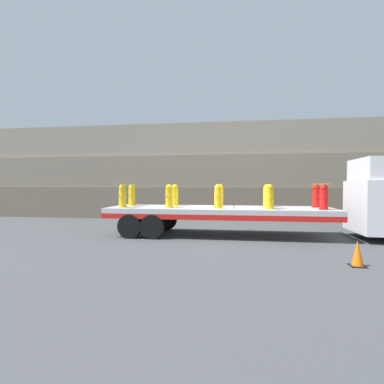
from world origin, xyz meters
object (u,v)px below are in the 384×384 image
(fire_hydrant_yellow_far_1, at_px, (175,195))
(fire_hydrant_yellow_far_2, at_px, (220,196))
(traffic_cone, at_px, (357,254))
(fire_hydrant_yellow_near_3, at_px, (270,197))
(flatbed_trailer, at_px, (206,212))
(fire_hydrant_yellow_near_1, at_px, (169,196))
(fire_hydrant_yellow_far_3, at_px, (267,196))
(fire_hydrant_red_far_4, at_px, (316,196))
(fire_hydrant_red_near_4, at_px, (324,197))
(fire_hydrant_yellow_near_2, at_px, (218,197))
(fire_hydrant_yellow_far_0, at_px, (132,195))
(fire_hydrant_yellow_near_0, at_px, (123,196))

(fire_hydrant_yellow_far_1, xyz_separation_m, fire_hydrant_yellow_far_2, (1.98, 0.00, 0.00))
(traffic_cone, bearing_deg, fire_hydrant_yellow_near_3, 116.69)
(flatbed_trailer, bearing_deg, fire_hydrant_yellow_near_1, -158.89)
(flatbed_trailer, relative_size, traffic_cone, 13.63)
(fire_hydrant_yellow_far_3, height_order, fire_hydrant_red_far_4, same)
(fire_hydrant_yellow_far_1, xyz_separation_m, traffic_cone, (5.78, -4.74, -1.31))
(fire_hydrant_yellow_near_3, height_order, fire_hydrant_red_far_4, same)
(flatbed_trailer, bearing_deg, fire_hydrant_yellow_near_3, -12.44)
(fire_hydrant_yellow_near_1, bearing_deg, fire_hydrant_red_near_4, 0.00)
(flatbed_trailer, distance_m, fire_hydrant_yellow_near_2, 1.03)
(fire_hydrant_yellow_far_1, bearing_deg, fire_hydrant_yellow_far_0, 180.00)
(fire_hydrant_yellow_far_0, relative_size, fire_hydrant_yellow_far_2, 1.00)
(fire_hydrant_yellow_far_1, height_order, fire_hydrant_red_far_4, same)
(fire_hydrant_yellow_far_2, height_order, fire_hydrant_yellow_near_3, same)
(fire_hydrant_yellow_near_0, relative_size, fire_hydrant_yellow_far_1, 1.00)
(flatbed_trailer, xyz_separation_m, fire_hydrant_yellow_near_1, (-1.44, -0.56, 0.68))
(fire_hydrant_yellow_near_1, distance_m, fire_hydrant_yellow_far_3, 4.11)
(fire_hydrant_yellow_far_2, relative_size, fire_hydrant_yellow_near_3, 1.00)
(fire_hydrant_yellow_near_2, relative_size, traffic_cone, 1.43)
(flatbed_trailer, bearing_deg, fire_hydrant_yellow_near_0, -170.77)
(fire_hydrant_red_far_4, bearing_deg, fire_hydrant_yellow_near_0, -172.01)
(fire_hydrant_yellow_far_1, relative_size, fire_hydrant_red_near_4, 1.00)
(fire_hydrant_yellow_far_3, bearing_deg, fire_hydrant_yellow_far_2, 180.00)
(fire_hydrant_yellow_far_0, xyz_separation_m, fire_hydrant_yellow_near_3, (5.94, -1.11, 0.00))
(fire_hydrant_yellow_near_3, relative_size, traffic_cone, 1.43)
(fire_hydrant_yellow_far_1, bearing_deg, fire_hydrant_yellow_near_0, -150.68)
(fire_hydrant_yellow_far_0, relative_size, fire_hydrant_yellow_near_3, 1.00)
(fire_hydrant_yellow_far_0, bearing_deg, traffic_cone, -31.40)
(fire_hydrant_yellow_near_1, bearing_deg, fire_hydrant_yellow_near_2, 0.00)
(fire_hydrant_yellow_far_1, relative_size, fire_hydrant_red_far_4, 1.00)
(fire_hydrant_yellow_near_2, bearing_deg, fire_hydrant_yellow_far_1, 150.68)
(fire_hydrant_red_far_4, bearing_deg, traffic_cone, -91.89)
(fire_hydrant_red_far_4, bearing_deg, fire_hydrant_yellow_near_2, -164.32)
(fire_hydrant_yellow_far_1, bearing_deg, traffic_cone, -39.33)
(fire_hydrant_red_near_4, xyz_separation_m, traffic_cone, (-0.16, -3.63, -1.31))
(fire_hydrant_yellow_near_1, relative_size, fire_hydrant_yellow_near_2, 1.00)
(fire_hydrant_yellow_near_0, distance_m, fire_hydrant_yellow_near_1, 1.98)
(traffic_cone, bearing_deg, fire_hydrant_yellow_far_2, 128.75)
(fire_hydrant_yellow_near_0, xyz_separation_m, fire_hydrant_yellow_far_2, (3.96, 1.11, 0.00))
(fire_hydrant_red_near_4, bearing_deg, fire_hydrant_yellow_far_0, 172.01)
(fire_hydrant_yellow_far_2, distance_m, fire_hydrant_red_far_4, 3.96)
(fire_hydrant_yellow_far_2, bearing_deg, traffic_cone, -51.25)
(flatbed_trailer, distance_m, traffic_cone, 6.06)
(fire_hydrant_yellow_far_1, xyz_separation_m, fire_hydrant_yellow_near_3, (3.96, -1.11, 0.00))
(flatbed_trailer, relative_size, fire_hydrant_yellow_far_0, 9.56)
(fire_hydrant_yellow_far_1, height_order, traffic_cone, fire_hydrant_yellow_far_1)
(flatbed_trailer, distance_m, fire_hydrant_yellow_far_3, 2.67)
(fire_hydrant_red_far_4, bearing_deg, flatbed_trailer, -172.96)
(fire_hydrant_yellow_near_0, distance_m, fire_hydrant_red_far_4, 8.00)
(fire_hydrant_yellow_near_3, height_order, fire_hydrant_red_near_4, same)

